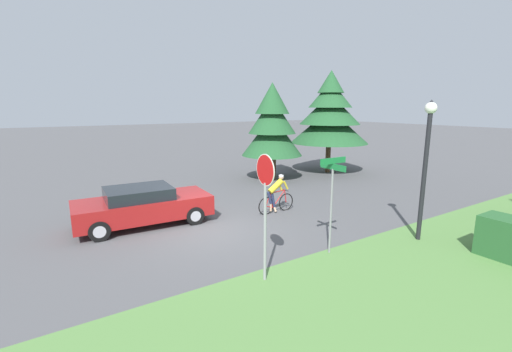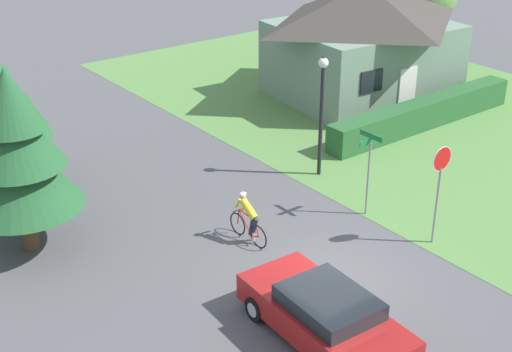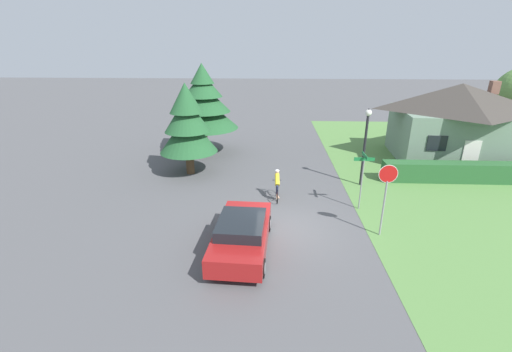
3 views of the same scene
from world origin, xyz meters
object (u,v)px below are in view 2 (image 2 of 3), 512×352
Objects in this scene: cottage_house at (363,39)px; sedan_left_lane at (325,316)px; street_lamp at (322,99)px; street_name_sign at (369,159)px; conifer_tall_near at (16,150)px; cyclist at (248,219)px; stop_sign at (440,176)px.

sedan_left_lane is (-12.94, -11.72, -1.88)m from cottage_house.
street_lamp is 1.57× the size of street_name_sign.
street_lamp is at bearing 75.52° from street_name_sign.
cottage_house is 17.11m from conifer_tall_near.
cyclist reaches higher than sedan_left_lane.
cyclist is 0.56× the size of stop_sign.
street_lamp is at bearing -8.09° from conifer_tall_near.
street_name_sign is at bearing -81.42° from stop_sign.
cottage_house is at bearing 12.38° from conifer_tall_near.
stop_sign is (-7.52, -10.38, -0.45)m from cottage_house.
cottage_house is 4.93× the size of cyclist.
street_lamp is at bearing -139.15° from cottage_house.
stop_sign is (4.09, -3.30, 1.39)m from cyclist.
cyclist is 0.31× the size of conifer_tall_near.
stop_sign is at bearing -83.08° from street_name_sign.
conifer_tall_near reaches higher than street_name_sign.
street_name_sign is (-0.77, -2.98, -0.86)m from street_lamp.
street_lamp is at bearing -67.58° from cyclist.
sedan_left_lane is at bearing -132.60° from cottage_house.
cottage_house reaches higher than street_lamp.
conifer_tall_near is (-5.10, 3.41, 2.30)m from cyclist.
cottage_house is 1.55× the size of conifer_tall_near.
conifer_tall_near reaches higher than cyclist.
cyclist is (1.33, 4.64, 0.04)m from sedan_left_lane.
cyclist is at bearing -155.96° from street_lamp.
cottage_house is 17.56m from sedan_left_lane.
street_name_sign is (-0.29, 2.36, -0.25)m from stop_sign.
stop_sign is at bearing -36.15° from conifer_tall_near.
street_name_sign is 0.51× the size of conifer_tall_near.
cottage_house is 1.95× the size of street_lamp.
street_lamp reaches higher than stop_sign.
stop_sign reaches higher than cyclist.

